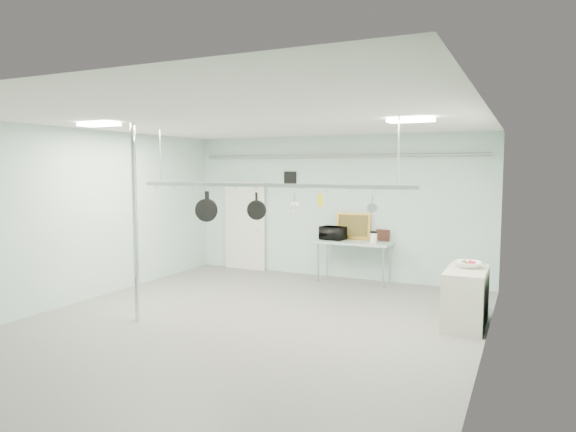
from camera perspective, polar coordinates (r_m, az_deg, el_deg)
The scene contains 25 objects.
floor at distance 8.36m, azimuth -4.58°, elevation -11.86°, with size 8.00×8.00×0.00m, color gray.
ceiling at distance 8.03m, azimuth -4.75°, elevation 10.46°, with size 7.00×8.00×0.02m, color silver.
back_wall at distance 11.65m, azimuth 5.18°, elevation 1.00°, with size 7.00×0.02×3.20m, color silver.
right_wall at distance 6.99m, azimuth 20.97°, elevation -2.15°, with size 0.02×8.00×3.20m, color silver.
door at distance 12.63m, azimuth -4.76°, elevation -1.17°, with size 1.10×0.10×2.20m, color silver.
wall_vent at distance 12.03m, azimuth 0.24°, elevation 4.26°, with size 0.30×0.04×0.30m, color black.
conduit_pipe at distance 11.54m, azimuth 5.07°, elevation 6.68°, with size 0.07×0.07×6.60m, color gray.
chrome_pole at distance 8.55m, azimuth -16.63°, elevation -0.73°, with size 0.08×0.08×3.20m, color silver.
prep_table at distance 11.18m, azimuth 7.35°, elevation -3.16°, with size 1.60×0.70×0.91m.
side_cabinet at distance 8.60m, azimuth 19.16°, elevation -8.55°, with size 0.60×1.20×0.90m, color beige.
pot_rack at distance 8.16m, azimuth -2.43°, elevation 3.64°, with size 4.80×0.06×1.00m.
light_panel_left at distance 8.74m, azimuth -20.26°, elevation 9.53°, with size 0.65×0.30×0.05m, color white.
light_panel_right at distance 7.72m, azimuth 13.49°, elevation 10.32°, with size 0.65×0.30×0.05m, color white.
microwave at distance 11.33m, azimuth 5.03°, elevation -1.91°, with size 0.53×0.36×0.29m, color black.
coffee_canister at distance 10.97m, azimuth 9.50°, elevation -2.41°, with size 0.15×0.15×0.21m, color white.
painting_large at distance 11.45m, azimuth 7.25°, elevation -1.13°, with size 0.78×0.05×0.58m, color gold.
painting_small at distance 11.28m, azimuth 10.49°, elevation -2.11°, with size 0.30×0.04×0.25m, color #321811.
fruit_bowl at distance 8.64m, azimuth 19.37°, elevation -5.10°, with size 0.41×0.41×0.10m, color white.
skillet_left at distance 8.78m, azimuth -9.08°, elevation 1.06°, with size 0.39×0.06×0.52m, color black, non-canonical shape.
skillet_mid at distance 8.75m, azimuth -8.87°, elevation 1.16°, with size 0.36×0.06×0.48m, color black, non-canonical shape.
skillet_right at distance 8.27m, azimuth -3.53°, elevation 1.10°, with size 0.31×0.06×0.45m, color black, non-canonical shape.
whisk at distance 7.96m, azimuth 0.76°, elevation 1.39°, with size 0.16×0.16×0.33m, color silver, non-canonical shape.
grater at distance 7.79m, azimuth 3.60°, elevation 1.72°, with size 0.08×0.02×0.21m, color yellow, non-canonical shape.
saucepan at distance 7.53m, azimuth 9.37°, elevation 1.40°, with size 0.14×0.08×0.25m, color silver, non-canonical shape.
fruit_cluster at distance 8.63m, azimuth 19.38°, elevation -4.84°, with size 0.24×0.24×0.09m, color #AE1025, non-canonical shape.
Camera 1 is at (4.00, -6.92, 2.46)m, focal length 32.00 mm.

